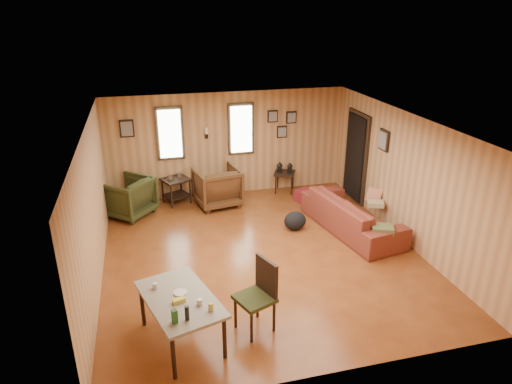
# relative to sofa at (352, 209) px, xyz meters

# --- Properties ---
(room) EXTENTS (5.54, 6.04, 2.44)m
(room) POSITION_rel_sofa_xyz_m (-1.80, -0.19, 0.74)
(room) COLOR brown
(room) RESTS_ON ground
(sofa) EXTENTS (1.10, 2.45, 0.93)m
(sofa) POSITION_rel_sofa_xyz_m (0.00, 0.00, 0.00)
(sofa) COLOR maroon
(sofa) RESTS_ON ground
(recliner_brown) EXTENTS (1.06, 1.01, 0.96)m
(recliner_brown) POSITION_rel_sofa_xyz_m (-2.36, 1.90, 0.02)
(recliner_brown) COLOR #4C2E17
(recliner_brown) RESTS_ON ground
(recliner_green) EXTENTS (1.20, 1.21, 0.91)m
(recliner_green) POSITION_rel_sofa_xyz_m (-4.27, 1.82, -0.01)
(recliner_green) COLOR #303518
(recliner_green) RESTS_ON ground
(end_table) EXTENTS (0.72, 0.69, 0.71)m
(end_table) POSITION_rel_sofa_xyz_m (-3.23, 2.23, -0.06)
(end_table) COLOR black
(end_table) RESTS_ON ground
(side_table) EXTENTS (0.62, 0.62, 0.75)m
(side_table) POSITION_rel_sofa_xyz_m (-0.67, 2.27, 0.05)
(side_table) COLOR black
(side_table) RESTS_ON ground
(cooler) EXTENTS (0.45, 0.40, 0.27)m
(cooler) POSITION_rel_sofa_xyz_m (-0.41, 1.63, -0.33)
(cooler) COLOR maroon
(cooler) RESTS_ON ground
(backpack) EXTENTS (0.52, 0.45, 0.39)m
(backpack) POSITION_rel_sofa_xyz_m (-1.07, 0.30, -0.27)
(backpack) COLOR black
(backpack) RESTS_ON ground
(sofa_pillows) EXTENTS (0.90, 1.61, 0.33)m
(sofa_pillows) POSITION_rel_sofa_xyz_m (0.36, -0.36, 0.03)
(sofa_pillows) COLOR #556036
(sofa_pillows) RESTS_ON sofa
(dining_table) EXTENTS (1.15, 1.51, 0.88)m
(dining_table) POSITION_rel_sofa_xyz_m (-3.58, -2.44, 0.16)
(dining_table) COLOR gray
(dining_table) RESTS_ON ground
(dining_chair) EXTENTS (0.61, 0.61, 1.04)m
(dining_chair) POSITION_rel_sofa_xyz_m (-2.52, -2.40, 0.12)
(dining_chair) COLOR #303518
(dining_chair) RESTS_ON ground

